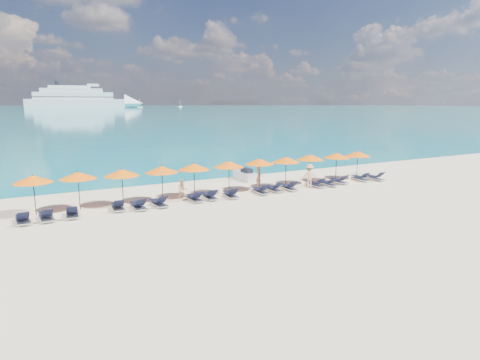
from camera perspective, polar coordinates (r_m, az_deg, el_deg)
name	(u,v)px	position (r m, az deg, el deg)	size (l,w,h in m)	color
ground	(264,209)	(23.55, 3.45, -4.09)	(1400.00, 1400.00, 0.00)	beige
sea	(32,107)	(679.49, -27.48, 9.19)	(1600.00, 1300.00, 0.01)	#1FA9B2
cruise_ship	(87,100)	(556.95, -20.95, 10.63)	(142.54, 49.58, 39.22)	silver
sailboat_near	(140,107)	(558.09, -14.05, 10.10)	(6.50, 2.17, 11.93)	silver
sailboat_far	(180,106)	(590.92, -8.48, 10.31)	(5.65, 1.88, 10.35)	silver
jetski	(245,175)	(32.20, 0.78, 0.71)	(0.98, 2.61, 0.93)	silver
beachgoer_a	(259,177)	(29.17, 2.71, 0.50)	(0.60, 0.39, 1.64)	tan
beachgoer_b	(182,190)	(25.22, -8.18, -1.48)	(0.70, 0.40, 1.45)	tan
beachgoer_c	(309,176)	(29.55, 9.84, 0.58)	(1.12, 0.52, 1.74)	tan
umbrella_0	(33,179)	(24.51, -27.38, 0.12)	(2.10, 2.10, 2.28)	black
umbrella_1	(78,175)	(24.67, -22.08, 0.61)	(2.10, 2.10, 2.28)	black
umbrella_2	(122,173)	(24.81, -16.48, 1.02)	(2.10, 2.10, 2.28)	black
umbrella_3	(162,169)	(25.43, -11.06, 1.50)	(2.10, 2.10, 2.28)	black
umbrella_4	(194,167)	(26.21, -6.57, 1.91)	(2.10, 2.10, 2.28)	black
umbrella_5	(229,164)	(27.08, -1.58, 2.27)	(2.10, 2.10, 2.28)	black
umbrella_6	(259,161)	(28.36, 2.79, 2.65)	(2.10, 2.10, 2.28)	black
umbrella_7	(286,160)	(29.48, 6.58, 2.91)	(2.10, 2.10, 2.28)	black
umbrella_8	(310,157)	(31.08, 9.95, 3.23)	(2.10, 2.10, 2.28)	black
umbrella_9	(337,155)	(32.52, 13.59, 3.42)	(2.10, 2.10, 2.28)	black
umbrella_10	(358,154)	(33.98, 16.42, 3.59)	(2.10, 2.10, 2.28)	black
lounger_0	(23,219)	(23.48, -28.50, -4.87)	(0.76, 1.75, 0.66)	silver
lounger_1	(46,216)	(23.49, -25.84, -4.63)	(0.76, 1.74, 0.66)	silver
lounger_2	(72,213)	(23.59, -22.76, -4.32)	(0.75, 1.74, 0.66)	silver
lounger_3	(118,206)	(24.19, -16.99, -3.57)	(0.73, 1.74, 0.66)	silver
lounger_4	(138,205)	(24.07, -14.24, -3.50)	(0.69, 1.73, 0.66)	silver
lounger_5	(159,203)	(24.44, -11.47, -3.16)	(0.78, 1.75, 0.66)	silver
lounger_6	(195,198)	(25.35, -6.48, -2.50)	(0.66, 1.71, 0.66)	silver
lounger_7	(210,196)	(25.77, -4.33, -2.25)	(0.73, 1.74, 0.66)	silver
lounger_8	(231,194)	(26.15, -1.35, -2.02)	(0.79, 1.75, 0.66)	silver
lounger_9	(260,190)	(27.29, 2.93, -1.49)	(0.65, 1.71, 0.66)	silver
lounger_10	(273,188)	(28.02, 4.77, -1.18)	(0.68, 1.72, 0.66)	silver
lounger_11	(289,187)	(28.58, 6.96, -0.98)	(0.77, 1.75, 0.66)	silver
lounger_12	(315,184)	(29.96, 10.66, -0.54)	(0.72, 1.73, 0.66)	silver
lounger_13	(328,183)	(30.56, 12.42, -0.39)	(0.69, 1.72, 0.66)	silver
lounger_14	(339,181)	(31.60, 13.87, -0.08)	(0.71, 1.73, 0.66)	silver
lounger_15	(361,178)	(33.17, 16.79, 0.28)	(0.79, 1.75, 0.66)	silver
lounger_16	(375,177)	(33.83, 18.69, 0.37)	(0.71, 1.73, 0.66)	silver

